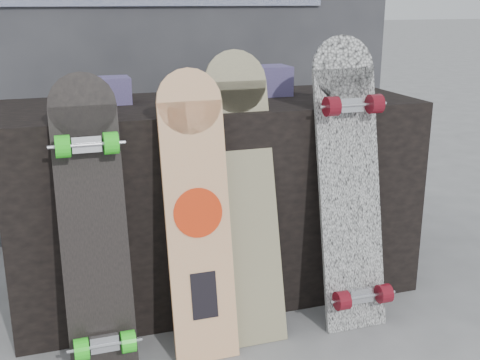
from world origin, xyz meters
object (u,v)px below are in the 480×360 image
object	(u,v)px
longboard_cascadia	(350,180)
skateboard_dark	(93,223)
longboard_geisha	(197,208)
longboard_celtic	(245,188)
vendor_table	(214,198)

from	to	relation	value
longboard_cascadia	skateboard_dark	bearing A→B (deg)	-178.92
longboard_geisha	longboard_cascadia	distance (m)	0.59
longboard_geisha	longboard_celtic	world-z (taller)	longboard_celtic
longboard_geisha	longboard_celtic	bearing A→B (deg)	22.61
longboard_celtic	skateboard_dark	distance (m)	0.54
vendor_table	longboard_celtic	bearing A→B (deg)	-86.25
vendor_table	skateboard_dark	xyz separation A→B (m)	(-0.51, -0.40, 0.10)
longboard_geisha	longboard_cascadia	world-z (taller)	longboard_cascadia
vendor_table	skateboard_dark	size ratio (longest dim) A/B	1.65
vendor_table	longboard_cascadia	xyz separation A→B (m)	(0.41, -0.39, 0.15)
longboard_cascadia	longboard_geisha	bearing A→B (deg)	-177.57
longboard_celtic	longboard_geisha	bearing A→B (deg)	-157.39
longboard_geisha	skateboard_dark	distance (m)	0.34
longboard_geisha	skateboard_dark	bearing A→B (deg)	178.76
longboard_geisha	vendor_table	bearing A→B (deg)	67.10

